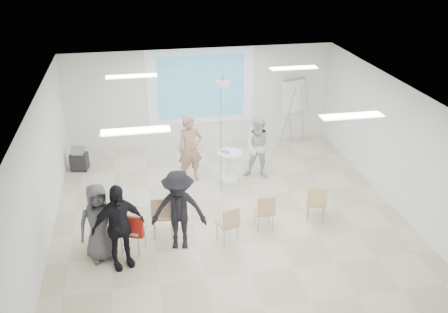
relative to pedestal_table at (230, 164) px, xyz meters
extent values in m
cube|color=beige|center=(-0.37, -1.99, -0.51)|extent=(8.00, 9.00, 0.10)
cube|color=white|center=(-0.37, -1.99, 2.59)|extent=(8.00, 9.00, 0.10)
cube|color=silver|center=(-0.37, 2.56, 1.04)|extent=(8.00, 0.10, 3.00)
cube|color=silver|center=(-4.42, -1.99, 1.04)|extent=(0.10, 9.00, 3.00)
cube|color=silver|center=(3.68, -1.99, 1.04)|extent=(0.10, 9.00, 3.00)
cube|color=silver|center=(-0.37, 2.50, 1.39)|extent=(3.20, 0.01, 2.30)
cube|color=teal|center=(-0.37, 2.48, 1.39)|extent=(2.60, 0.01, 1.90)
cylinder|color=white|center=(0.00, 0.00, -0.43)|extent=(0.64, 0.64, 0.06)
cylinder|color=white|center=(0.00, 0.00, -0.07)|extent=(0.18, 0.18, 0.72)
cylinder|color=silver|center=(0.00, 0.00, 0.32)|extent=(0.88, 0.88, 0.04)
cube|color=white|center=(0.07, -0.01, 0.35)|extent=(0.27, 0.26, 0.01)
cube|color=teal|center=(-0.11, 0.02, 0.36)|extent=(0.23, 0.27, 0.02)
imported|color=#A57D65|center=(-1.02, 0.18, 0.57)|extent=(0.81, 0.60, 2.04)
imported|color=silver|center=(0.81, -0.01, 0.50)|extent=(1.13, 1.03, 1.92)
cube|color=silver|center=(-0.84, 0.43, 0.89)|extent=(0.06, 0.13, 0.04)
cube|color=white|center=(0.63, 0.24, 0.84)|extent=(0.08, 0.12, 0.04)
cube|color=tan|center=(-3.27, -2.51, -0.06)|extent=(0.49, 0.49, 0.04)
cube|color=tan|center=(-3.20, -2.67, 0.17)|extent=(0.37, 0.22, 0.36)
cylinder|color=gray|center=(-3.34, -2.71, -0.26)|extent=(0.03, 0.03, 0.39)
cylinder|color=gray|center=(-3.07, -2.58, -0.26)|extent=(0.03, 0.03, 0.39)
cylinder|color=gray|center=(-3.47, -2.43, -0.26)|extent=(0.03, 0.03, 0.39)
cylinder|color=gray|center=(-3.19, -2.31, -0.26)|extent=(0.03, 0.03, 0.39)
cube|color=tan|center=(-2.60, -2.80, 0.03)|extent=(0.60, 0.60, 0.04)
cube|color=tan|center=(-2.69, -3.00, 0.30)|extent=(0.46, 0.26, 0.44)
cylinder|color=gray|center=(-2.84, -2.90, -0.22)|extent=(0.03, 0.03, 0.48)
cylinder|color=gray|center=(-2.50, -3.05, -0.22)|extent=(0.03, 0.03, 0.48)
cylinder|color=gray|center=(-2.70, -2.56, -0.22)|extent=(0.03, 0.03, 0.48)
cylinder|color=#94979C|center=(-2.36, -2.70, -0.22)|extent=(0.03, 0.03, 0.48)
cube|color=tan|center=(-1.95, -2.30, 0.04)|extent=(0.49, 0.49, 0.04)
cube|color=tan|center=(-1.96, -2.52, 0.32)|extent=(0.47, 0.13, 0.44)
cylinder|color=#94979D|center=(-2.15, -2.48, -0.21)|extent=(0.03, 0.03, 0.49)
cylinder|color=gray|center=(-1.77, -2.50, -0.21)|extent=(0.03, 0.03, 0.49)
cylinder|color=gray|center=(-2.12, -2.10, -0.21)|extent=(0.03, 0.03, 0.49)
cylinder|color=gray|center=(-1.75, -2.13, -0.21)|extent=(0.03, 0.03, 0.49)
cube|color=tan|center=(-0.61, -2.80, -0.03)|extent=(0.50, 0.50, 0.04)
cube|color=tan|center=(-0.55, -2.98, 0.20)|extent=(0.40, 0.20, 0.38)
cylinder|color=gray|center=(-0.71, -3.00, -0.25)|extent=(0.03, 0.03, 0.41)
cylinder|color=gray|center=(-0.41, -2.90, -0.25)|extent=(0.03, 0.03, 0.41)
cylinder|color=gray|center=(-0.81, -2.69, -0.25)|extent=(0.03, 0.03, 0.41)
cylinder|color=gray|center=(-0.51, -2.59, -0.25)|extent=(0.03, 0.03, 0.41)
cube|color=tan|center=(0.29, -2.47, -0.02)|extent=(0.41, 0.41, 0.04)
cube|color=tan|center=(0.28, -2.67, 0.22)|extent=(0.41, 0.09, 0.39)
cylinder|color=gray|center=(0.12, -2.64, -0.24)|extent=(0.02, 0.02, 0.43)
cylinder|color=#92939A|center=(0.45, -2.64, -0.24)|extent=(0.02, 0.02, 0.43)
cylinder|color=gray|center=(0.12, -2.31, -0.24)|extent=(0.02, 0.02, 0.43)
cylinder|color=gray|center=(0.45, -2.31, -0.24)|extent=(0.02, 0.02, 0.43)
cube|color=tan|center=(1.55, -2.36, 0.01)|extent=(0.55, 0.55, 0.04)
cube|color=tan|center=(1.48, -2.55, 0.27)|extent=(0.44, 0.23, 0.41)
cylinder|color=gray|center=(1.33, -2.47, -0.23)|extent=(0.03, 0.03, 0.46)
cylinder|color=#94979C|center=(1.66, -2.58, -0.23)|extent=(0.03, 0.03, 0.46)
cylinder|color=gray|center=(1.44, -2.13, -0.23)|extent=(0.03, 0.03, 0.46)
cylinder|color=gray|center=(1.78, -2.25, -0.23)|extent=(0.03, 0.03, 0.46)
cube|color=#B11C15|center=(-2.60, -3.02, 0.26)|extent=(0.46, 0.27, 0.44)
imported|color=black|center=(-1.95, -2.28, 0.08)|extent=(0.38, 0.29, 0.03)
imported|color=black|center=(-2.85, -3.25, 0.58)|extent=(1.38, 1.08, 2.07)
imported|color=black|center=(-1.63, -2.83, 0.55)|extent=(1.41, 0.94, 2.01)
imported|color=#55565A|center=(-3.24, -2.91, 0.48)|extent=(1.04, 0.82, 1.87)
cylinder|color=gray|center=(2.19, 1.94, 0.50)|extent=(0.40, 0.14, 1.88)
cylinder|color=#92969A|center=(2.70, 2.08, 0.50)|extent=(0.30, 0.31, 1.88)
cylinder|color=#95979D|center=(2.36, 2.34, 0.50)|extent=(0.14, 0.41, 1.88)
cube|color=white|center=(2.41, 2.14, 1.08)|extent=(0.77, 0.40, 1.05)
cube|color=gray|center=(2.40, 2.18, 1.56)|extent=(0.75, 0.26, 0.07)
cube|color=black|center=(-3.99, 1.34, -0.20)|extent=(0.52, 0.45, 0.45)
cube|color=gray|center=(-3.99, 1.34, 0.13)|extent=(0.37, 0.33, 0.20)
cylinder|color=black|center=(-4.19, 1.24, -0.43)|extent=(0.06, 0.06, 0.05)
cylinder|color=black|center=(-3.84, 1.17, -0.43)|extent=(0.06, 0.06, 0.05)
cylinder|color=black|center=(-4.14, 1.51, -0.43)|extent=(0.06, 0.06, 0.05)
cylinder|color=black|center=(-3.78, 1.44, -0.43)|extent=(0.06, 0.06, 0.05)
cube|color=white|center=(-0.27, -0.49, 2.36)|extent=(0.30, 0.25, 0.10)
cylinder|color=gray|center=(-0.27, -0.49, 2.47)|extent=(0.04, 0.04, 0.14)
cylinder|color=black|center=(-0.33, -0.57, 0.93)|extent=(0.01, 0.01, 2.77)
cylinder|color=white|center=(-0.23, -0.59, 0.93)|extent=(0.01, 0.01, 2.77)
cube|color=white|center=(-2.37, 0.01, 2.51)|extent=(1.20, 0.30, 0.02)
cube|color=white|center=(1.63, 0.01, 2.51)|extent=(1.20, 0.30, 0.02)
cube|color=white|center=(-2.37, -3.49, 2.51)|extent=(1.20, 0.30, 0.02)
cube|color=white|center=(1.63, -3.49, 2.51)|extent=(1.20, 0.30, 0.02)
camera|label=1|loc=(-2.36, -11.67, 5.77)|focal=40.00mm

